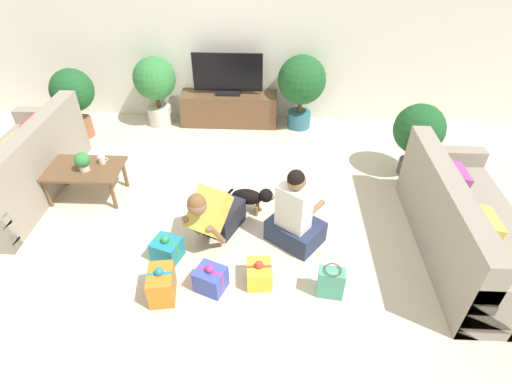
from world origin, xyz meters
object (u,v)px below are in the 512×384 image
potted_plant_back_left (155,84)px  person_sitting (295,217)px  sofa_left (21,170)px  potted_plant_corner_left (73,94)px  tv_console (229,109)px  potted_plant_back_right (302,83)px  mug (102,160)px  potted_plant_corner_right (419,132)px  gift_box_a (259,274)px  gift_box_d (162,284)px  coffee_table (84,171)px  sofa_right (465,228)px  gift_box_c (211,279)px  dog (252,197)px  tabletop_plant (82,161)px  tv (228,76)px  gift_bag_a (331,282)px  person_kneeling (214,214)px  gift_box_b (167,249)px

potted_plant_back_left → person_sitting: size_ratio=1.14×
sofa_left → potted_plant_corner_left: bearing=173.9°
tv_console → potted_plant_corner_left: bearing=-166.9°
person_sitting → potted_plant_back_right: bearing=-56.1°
potted_plant_corner_left → mug: 1.57m
potted_plant_corner_right → potted_plant_corner_left: 4.61m
sofa_left → gift_box_a: (2.85, -1.25, -0.21)m
potted_plant_corner_left → gift_box_d: potted_plant_corner_left is taller
coffee_table → potted_plant_back_left: bearing=77.6°
sofa_right → person_sitting: (-1.66, 0.06, 0.01)m
potted_plant_corner_right → gift_box_a: (-1.84, -1.88, -0.50)m
sofa_left → gift_box_c: 2.77m
sofa_left → dog: size_ratio=3.69×
mug → tabletop_plant: tabletop_plant is taller
tv → potted_plant_back_right: 1.07m
potted_plant_back_right → dog: potted_plant_back_right is taller
dog → tabletop_plant: size_ratio=2.51×
gift_box_c → gift_bag_a: gift_bag_a is taller
gift_box_c → mug: 2.04m
potted_plant_back_right → person_kneeling: potted_plant_back_right is taller
sofa_left → person_sitting: size_ratio=2.28×
potted_plant_back_right → mug: (-2.35, -1.76, -0.25)m
person_sitting → gift_bag_a: size_ratio=2.75×
sofa_right → gift_box_c: 2.51m
sofa_left → potted_plant_back_right: size_ratio=1.89×
potted_plant_back_right → sofa_right: bearing=-59.6°
potted_plant_corner_left → gift_box_d: (1.84, -2.83, -0.50)m
tv_console → dog: (0.47, -2.12, -0.03)m
tv_console → mug: 2.22m
sofa_right → gift_box_b: sofa_right is taller
potted_plant_back_right → tabletop_plant: size_ratio=4.90×
person_sitting → gift_box_c: 1.03m
coffee_table → tv: tv is taller
sofa_left → tv_console: bearing=129.7°
potted_plant_back_right → gift_box_d: bearing=-112.2°
person_sitting → gift_box_b: bearing=50.6°
tv_console → person_kneeling: (0.11, -2.55, 0.08)m
gift_box_d → gift_bag_a: 1.50m
tabletop_plant → tv_console: bearing=53.9°
potted_plant_corner_right → dog: 2.19m
coffee_table → potted_plant_back_left: potted_plant_back_left is taller
person_sitting → dog: size_ratio=1.61×
tabletop_plant → gift_box_b: bearing=-39.4°
sofa_left → sofa_right: 4.90m
potted_plant_corner_right → person_sitting: 2.02m
coffee_table → potted_plant_corner_left: size_ratio=0.87×
gift_box_a → gift_box_c: 0.45m
gift_box_c → gift_box_d: bearing=-165.9°
tabletop_plant → person_sitting: bearing=-14.4°
tv → potted_plant_back_right: bearing=-2.7°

